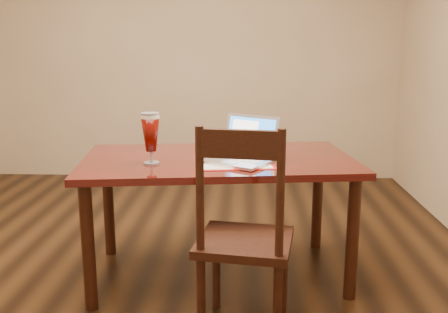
{
  "coord_description": "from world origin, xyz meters",
  "views": [
    {
      "loc": [
        0.62,
        -2.88,
        1.43
      ],
      "look_at": [
        0.5,
        -0.01,
        0.79
      ],
      "focal_mm": 40.0,
      "sensor_mm": 36.0,
      "label": 1
    }
  ],
  "objects": [
    {
      "name": "ground",
      "position": [
        0.0,
        0.0,
        0.0
      ],
      "size": [
        5.0,
        5.0,
        0.0
      ],
      "primitive_type": "plane",
      "color": "black",
      "rests_on": "ground"
    },
    {
      "name": "dining_chair",
      "position": [
        0.62,
        -0.57,
        0.51
      ],
      "size": [
        0.52,
        0.5,
        1.08
      ],
      "rotation": [
        0.0,
        0.0,
        -0.16
      ],
      "color": "#33170E",
      "rests_on": "ground"
    },
    {
      "name": "dining_table",
      "position": [
        0.45,
        0.07,
        0.68
      ],
      "size": [
        1.73,
        1.11,
        1.06
      ],
      "rotation": [
        0.0,
        0.0,
        0.12
      ],
      "color": "#540C0B",
      "rests_on": "ground"
    }
  ]
}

